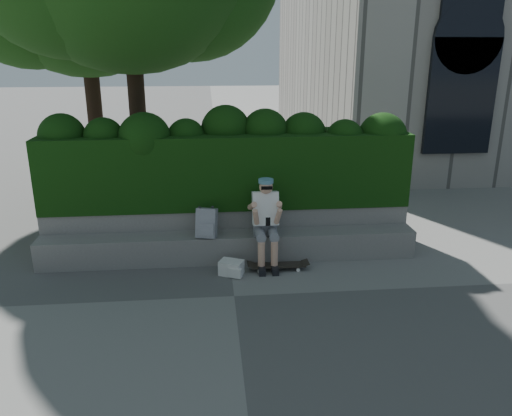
{
  "coord_description": "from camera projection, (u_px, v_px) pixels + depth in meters",
  "views": [
    {
      "loc": [
        -0.29,
        -6.19,
        3.28
      ],
      "look_at": [
        0.4,
        1.0,
        0.95
      ],
      "focal_mm": 35.0,
      "sensor_mm": 36.0,
      "label": 1
    }
  ],
  "objects": [
    {
      "name": "planter_wall",
      "position": [
        228.0,
        228.0,
        8.42
      ],
      "size": [
        6.0,
        0.5,
        0.75
      ],
      "primitive_type": "cube",
      "color": "gray",
      "rests_on": "ground"
    },
    {
      "name": "backpack_ground",
      "position": [
        231.0,
        268.0,
        7.53
      ],
      "size": [
        0.41,
        0.36,
        0.22
      ],
      "primitive_type": "cube",
      "rotation": [
        0.0,
        0.0,
        -0.42
      ],
      "color": "silver",
      "rests_on": "ground"
    },
    {
      "name": "person",
      "position": [
        266.0,
        218.0,
        7.73
      ],
      "size": [
        0.4,
        0.76,
        1.38
      ],
      "color": "slate",
      "rests_on": "ground"
    },
    {
      "name": "ground",
      "position": [
        234.0,
        296.0,
        6.9
      ],
      "size": [
        80.0,
        80.0,
        0.0
      ],
      "primitive_type": "plane",
      "color": "slate",
      "rests_on": "ground"
    },
    {
      "name": "bench_ledge",
      "position": [
        230.0,
        247.0,
        8.01
      ],
      "size": [
        6.0,
        0.45,
        0.45
      ],
      "primitive_type": "cube",
      "color": "gray",
      "rests_on": "ground"
    },
    {
      "name": "backpack_plaid",
      "position": [
        207.0,
        223.0,
        7.75
      ],
      "size": [
        0.35,
        0.25,
        0.46
      ],
      "primitive_type": "cube",
      "rotation": [
        0.0,
        0.0,
        -0.27
      ],
      "color": "#A4A5A9",
      "rests_on": "bench_ledge"
    },
    {
      "name": "hedge",
      "position": [
        227.0,
        169.0,
        8.33
      ],
      "size": [
        6.0,
        1.0,
        1.2
      ],
      "primitive_type": "cube",
      "color": "black",
      "rests_on": "planter_wall"
    },
    {
      "name": "skateboard",
      "position": [
        278.0,
        265.0,
        7.7
      ],
      "size": [
        0.85,
        0.22,
        0.09
      ],
      "rotation": [
        0.0,
        0.0,
        -0.01
      ],
      "color": "black",
      "rests_on": "ground"
    }
  ]
}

